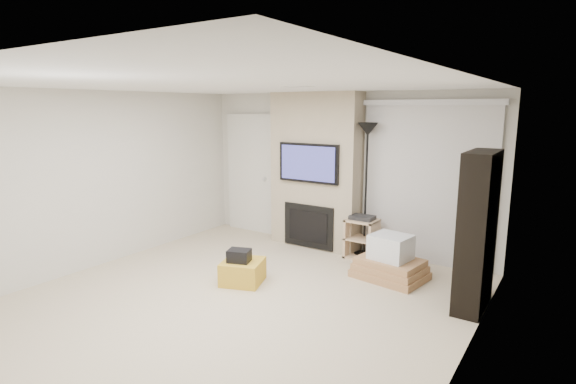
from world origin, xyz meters
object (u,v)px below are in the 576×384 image
Objects in this scene: floor_lamp at (367,152)px; av_stand at (362,236)px; ottoman at (243,272)px; bookshelf at (477,231)px; box_stack at (390,262)px.

av_stand is at bearing -85.73° from floor_lamp.
ottoman is 2.90m from bookshelf.
av_stand is at bearing 153.47° from bookshelf.
ottoman is at bearing -142.02° from box_stack.
floor_lamp is at bearing 134.88° from box_stack.
floor_lamp reaches higher than box_stack.
bookshelf reaches higher than av_stand.
floor_lamp reaches higher than av_stand.
floor_lamp reaches higher than bookshelf.
ottoman is at bearing -116.46° from av_stand.
box_stack is (0.68, -0.68, -1.38)m from floor_lamp.
ottoman is 1.97m from box_stack.
floor_lamp is (0.87, 1.89, 1.46)m from ottoman.
av_stand reaches higher than ottoman.
ottoman is at bearing -114.79° from floor_lamp.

